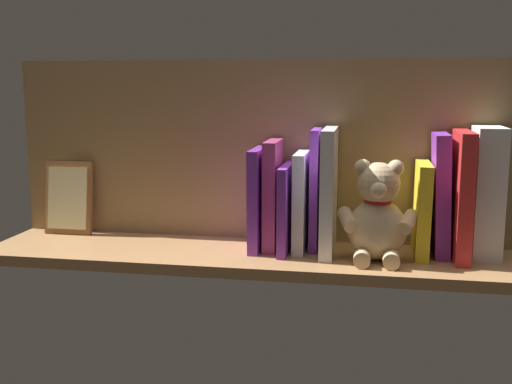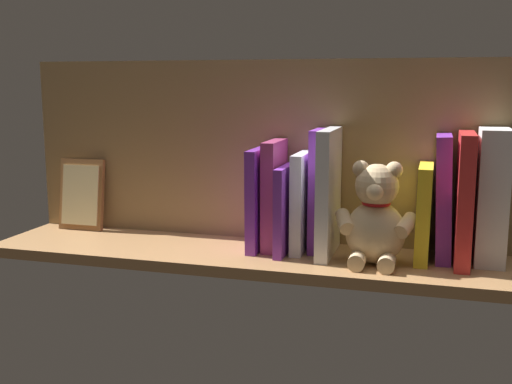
% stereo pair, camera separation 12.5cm
% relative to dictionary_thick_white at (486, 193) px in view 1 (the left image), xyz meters
% --- Properties ---
extents(ground_plane, '(1.10, 0.26, 0.02)m').
position_rel_dictionary_thick_white_xyz_m(ground_plane, '(0.45, 0.04, -0.14)').
color(ground_plane, '#A87A4C').
extents(shelf_back_panel, '(1.10, 0.02, 0.38)m').
position_rel_dictionary_thick_white_xyz_m(shelf_back_panel, '(0.45, -0.07, 0.07)').
color(shelf_back_panel, olive).
rests_on(shelf_back_panel, ground_plane).
extents(dictionary_thick_white, '(0.05, 0.11, 0.25)m').
position_rel_dictionary_thick_white_xyz_m(dictionary_thick_white, '(0.00, 0.00, 0.00)').
color(dictionary_thick_white, silver).
rests_on(dictionary_thick_white, ground_plane).
extents(book_0, '(0.03, 0.15, 0.25)m').
position_rel_dictionary_thick_white_xyz_m(book_0, '(0.05, 0.02, -0.00)').
color(book_0, red).
rests_on(book_0, ground_plane).
extents(book_1, '(0.04, 0.11, 0.24)m').
position_rel_dictionary_thick_white_xyz_m(book_1, '(0.09, 0.00, -0.01)').
color(book_1, purple).
rests_on(book_1, ground_plane).
extents(book_2, '(0.03, 0.13, 0.18)m').
position_rel_dictionary_thick_white_xyz_m(book_2, '(0.12, 0.01, -0.04)').
color(book_2, yellow).
rests_on(book_2, ground_plane).
extents(teddy_bear, '(0.16, 0.12, 0.19)m').
position_rel_dictionary_thick_white_xyz_m(teddy_bear, '(0.21, 0.07, -0.04)').
color(teddy_bear, '#D1B284').
rests_on(teddy_bear, ground_plane).
extents(book_3, '(0.03, 0.16, 0.25)m').
position_rel_dictionary_thick_white_xyz_m(book_3, '(0.30, 0.03, -0.00)').
color(book_3, silver).
rests_on(book_3, ground_plane).
extents(book_4, '(0.02, 0.10, 0.25)m').
position_rel_dictionary_thick_white_xyz_m(book_4, '(0.33, -0.00, -0.00)').
color(book_4, purple).
rests_on(book_4, ground_plane).
extents(book_5, '(0.02, 0.13, 0.20)m').
position_rel_dictionary_thick_white_xyz_m(book_5, '(0.36, 0.01, -0.03)').
color(book_5, silver).
rests_on(book_5, ground_plane).
extents(book_6, '(0.02, 0.16, 0.17)m').
position_rel_dictionary_thick_white_xyz_m(book_6, '(0.39, 0.02, -0.04)').
color(book_6, purple).
rests_on(book_6, ground_plane).
extents(book_7, '(0.03, 0.12, 0.22)m').
position_rel_dictionary_thick_white_xyz_m(book_7, '(0.42, 0.01, -0.02)').
color(book_7, '#B23F72').
rests_on(book_7, ground_plane).
extents(book_8, '(0.02, 0.14, 0.21)m').
position_rel_dictionary_thick_white_xyz_m(book_8, '(0.45, 0.01, -0.02)').
color(book_8, purple).
rests_on(book_8, ground_plane).
extents(picture_frame_leaning, '(0.11, 0.04, 0.16)m').
position_rel_dictionary_thick_white_xyz_m(picture_frame_leaning, '(0.89, -0.03, -0.05)').
color(picture_frame_leaning, brown).
rests_on(picture_frame_leaning, ground_plane).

